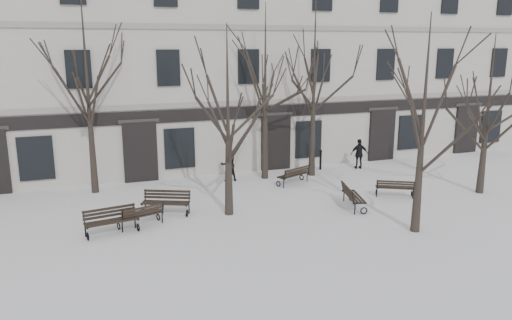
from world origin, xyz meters
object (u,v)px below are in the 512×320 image
bench_1 (141,215)px  bench_4 (294,175)px  tree_3 (490,96)px  bench_3 (166,202)px  tree_1 (228,98)px  tree_2 (425,99)px  bench_5 (352,196)px  bench_2 (395,187)px  bench_0 (111,220)px

bench_1 → bench_4: (7.54, 3.29, 0.02)m
tree_3 → bench_3: bearing=172.2°
tree_1 → tree_2: (5.70, -3.98, 0.17)m
tree_1 → bench_1: bearing=-175.9°
tree_2 → bench_5: tree_2 is taller
tree_3 → bench_3: size_ratio=3.60×
tree_3 → bench_4: size_ratio=3.85×
bench_1 → bench_2: (10.81, -0.07, -0.01)m
bench_0 → bench_4: size_ratio=1.06×
tree_1 → bench_1: (-3.40, -0.24, -4.07)m
bench_4 → bench_0: bearing=-0.6°
bench_1 → bench_4: 8.22m
bench_2 → bench_0: bearing=30.2°
tree_3 → bench_0: (-15.87, 0.46, -3.84)m
bench_2 → bench_3: 9.78m
bench_1 → bench_3: (1.09, 1.09, 0.05)m
bench_0 → bench_5: 9.42m
tree_1 → tree_2: bearing=-34.9°
tree_1 → bench_4: tree_1 is taller
bench_0 → bench_5: (9.41, -0.35, -0.01)m
tree_1 → bench_4: 6.54m
tree_1 → tree_2: 6.96m
tree_2 → bench_0: bearing=161.5°
tree_1 → bench_2: tree_1 is taller
tree_1 → tree_3: bearing=-5.2°
tree_1 → bench_5: (4.94, -0.92, -4.03)m
bench_3 → bench_0: bearing=-122.3°
tree_1 → bench_3: (-2.31, 0.85, -4.02)m
bench_0 → bench_3: bench_3 is taller
bench_2 → bench_4: size_ratio=0.92×
tree_1 → bench_1: size_ratio=4.17×
bench_1 → bench_3: bearing=-153.2°
bench_0 → bench_3: bearing=23.5°
bench_1 → bench_4: bench_4 is taller
tree_3 → bench_0: size_ratio=3.64×
tree_3 → bench_1: 15.32m
bench_2 → bench_3: size_ratio=0.86×
tree_2 → tree_3: size_ratio=1.08×
tree_1 → tree_3: (11.40, -1.03, -0.18)m
bench_0 → bench_2: bench_0 is taller
tree_2 → bench_0: size_ratio=3.94×
tree_2 → bench_5: (-0.76, 3.06, -4.20)m
bench_0 → bench_1: 1.12m
tree_3 → bench_1: tree_3 is taller
bench_0 → bench_4: bearing=13.1°
bench_1 → bench_2: bearing=161.5°
tree_2 → bench_3: tree_2 is taller
bench_3 → bench_1: bearing=-110.6°
bench_3 → bench_4: size_ratio=1.07×
bench_0 → bench_1: size_ratio=1.10×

